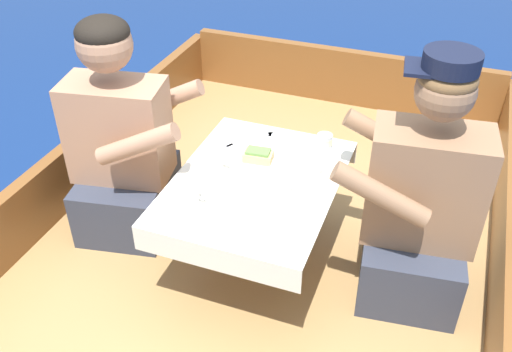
{
  "coord_description": "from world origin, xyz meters",
  "views": [
    {
      "loc": [
        0.62,
        -1.66,
        1.98
      ],
      "look_at": [
        0.0,
        -0.01,
        0.73
      ],
      "focal_mm": 40.0,
      "sensor_mm": 36.0,
      "label": 1
    }
  ],
  "objects_px": {
    "person_port": "(122,148)",
    "coffee_cup_port": "(189,193)",
    "sandwich": "(258,155)",
    "tin_can": "(325,141)",
    "person_starboard": "(419,207)",
    "coffee_cup_starboard": "(215,159)"
  },
  "relations": [
    {
      "from": "sandwich",
      "to": "person_port",
      "type": "bearing_deg",
      "value": -170.91
    },
    {
      "from": "sandwich",
      "to": "tin_can",
      "type": "distance_m",
      "value": 0.3
    },
    {
      "from": "person_port",
      "to": "person_starboard",
      "type": "relative_size",
      "value": 0.97
    },
    {
      "from": "person_port",
      "to": "coffee_cup_starboard",
      "type": "height_order",
      "value": "person_port"
    },
    {
      "from": "person_starboard",
      "to": "coffee_cup_port",
      "type": "distance_m",
      "value": 0.83
    },
    {
      "from": "sandwich",
      "to": "coffee_cup_port",
      "type": "relative_size",
      "value": 1.17
    },
    {
      "from": "person_starboard",
      "to": "tin_can",
      "type": "relative_size",
      "value": 14.63
    },
    {
      "from": "person_starboard",
      "to": "tin_can",
      "type": "height_order",
      "value": "person_starboard"
    },
    {
      "from": "coffee_cup_port",
      "to": "person_port",
      "type": "bearing_deg",
      "value": 151.73
    },
    {
      "from": "person_port",
      "to": "coffee_cup_starboard",
      "type": "relative_size",
      "value": 9.74
    },
    {
      "from": "person_starboard",
      "to": "coffee_cup_starboard",
      "type": "distance_m",
      "value": 0.79
    },
    {
      "from": "coffee_cup_starboard",
      "to": "tin_can",
      "type": "distance_m",
      "value": 0.47
    },
    {
      "from": "tin_can",
      "to": "person_port",
      "type": "bearing_deg",
      "value": -159.13
    },
    {
      "from": "sandwich",
      "to": "coffee_cup_port",
      "type": "bearing_deg",
      "value": -115.1
    },
    {
      "from": "person_port",
      "to": "person_starboard",
      "type": "xyz_separation_m",
      "value": [
        1.21,
        0.04,
        -0.0
      ]
    },
    {
      "from": "person_port",
      "to": "coffee_cup_port",
      "type": "height_order",
      "value": "person_port"
    },
    {
      "from": "sandwich",
      "to": "tin_can",
      "type": "relative_size",
      "value": 1.79
    },
    {
      "from": "person_port",
      "to": "tin_can",
      "type": "relative_size",
      "value": 14.18
    },
    {
      "from": "person_starboard",
      "to": "coffee_cup_port",
      "type": "relative_size",
      "value": 9.54
    },
    {
      "from": "sandwich",
      "to": "coffee_cup_port",
      "type": "distance_m",
      "value": 0.35
    },
    {
      "from": "person_starboard",
      "to": "coffee_cup_starboard",
      "type": "relative_size",
      "value": 10.05
    },
    {
      "from": "person_port",
      "to": "coffee_cup_port",
      "type": "distance_m",
      "value": 0.48
    }
  ]
}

